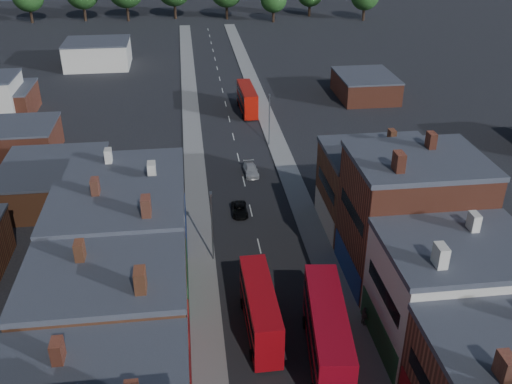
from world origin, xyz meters
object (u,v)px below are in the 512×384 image
object	(u,v)px
bus_1	(327,333)
ped_3	(364,316)
bus_0	(260,309)
car_3	(251,170)
car_2	(240,210)
bus_2	(247,99)

from	to	relation	value
bus_1	ped_3	bearing A→B (deg)	46.66
bus_0	ped_3	bearing A→B (deg)	-3.47
bus_1	car_3	bearing A→B (deg)	100.01
bus_1	car_2	bearing A→B (deg)	107.30
bus_2	car_2	bearing A→B (deg)	-99.55
bus_2	car_3	size ratio (longest dim) A/B	2.34
bus_2	car_2	world-z (taller)	bus_2
bus_1	bus_2	xyz separation A→B (m)	(0.20, 61.03, -0.44)
bus_2	car_3	world-z (taller)	bus_2
bus_1	car_3	xyz separation A→B (m)	(-2.10, 35.94, -2.23)
bus_0	ped_3	world-z (taller)	bus_0
ped_3	car_3	bearing A→B (deg)	-3.21
bus_1	ped_3	world-z (taller)	bus_1
bus_0	bus_2	bearing A→B (deg)	84.05
bus_0	car_3	size ratio (longest dim) A/B	2.37
bus_0	bus_2	size ratio (longest dim) A/B	1.01
bus_1	ped_3	xyz separation A→B (m)	(4.40, 3.69, -1.82)
car_2	car_3	xyz separation A→B (m)	(2.63, 10.71, 0.09)
car_2	car_3	bearing A→B (deg)	76.57
bus_1	car_3	distance (m)	36.07
bus_1	ped_3	size ratio (longest dim) A/B	6.71
car_3	ped_3	world-z (taller)	ped_3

